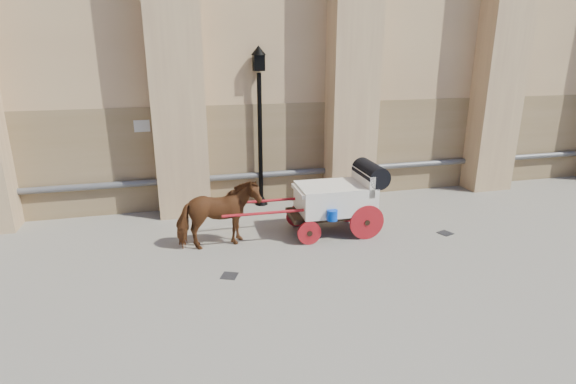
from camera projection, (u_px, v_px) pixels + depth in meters
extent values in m
plane|color=slate|center=(239.00, 263.00, 9.89)|extent=(90.00, 90.00, 0.00)
cube|color=#8C7152|center=(282.00, 152.00, 13.75)|extent=(44.00, 0.35, 3.00)
cylinder|color=#59595B|center=(284.00, 173.00, 13.68)|extent=(42.00, 0.18, 0.18)
cube|color=beige|center=(142.00, 126.00, 12.31)|extent=(0.42, 0.04, 0.32)
imported|color=brown|center=(218.00, 215.00, 10.48)|extent=(2.01, 1.12, 1.61)
cube|color=black|center=(331.00, 213.00, 11.42)|extent=(2.18, 1.04, 0.12)
cube|color=silver|center=(335.00, 198.00, 11.32)|extent=(1.89, 1.27, 0.68)
cube|color=silver|center=(363.00, 181.00, 11.36)|extent=(0.18, 1.23, 0.54)
cube|color=silver|center=(303.00, 191.00, 11.07)|extent=(0.37, 1.09, 0.10)
cylinder|color=black|center=(371.00, 173.00, 11.35)|extent=(0.58, 1.24, 0.55)
cylinder|color=#A1141A|center=(367.00, 222.00, 11.05)|extent=(0.88, 0.08, 0.88)
cylinder|color=#A1141A|center=(349.00, 206.00, 12.17)|extent=(0.88, 0.08, 0.88)
cylinder|color=#A1141A|center=(309.00, 233.00, 10.77)|extent=(0.59, 0.07, 0.59)
cylinder|color=#A1141A|center=(297.00, 216.00, 11.90)|extent=(0.59, 0.07, 0.59)
cylinder|color=#A1141A|center=(272.00, 213.00, 10.57)|extent=(2.35, 0.13, 0.07)
cylinder|color=#A1141A|center=(265.00, 201.00, 11.39)|extent=(2.35, 0.13, 0.07)
cylinder|color=#033DCF|center=(332.00, 215.00, 10.68)|extent=(0.25, 0.25, 0.25)
cylinder|color=black|center=(260.00, 141.00, 13.11)|extent=(0.13, 0.13, 3.89)
cone|color=black|center=(261.00, 198.00, 13.63)|extent=(0.39, 0.39, 0.39)
cube|color=black|center=(259.00, 62.00, 12.44)|extent=(0.30, 0.30, 0.45)
cone|color=black|center=(258.00, 50.00, 12.34)|extent=(0.43, 0.43, 0.26)
cube|color=black|center=(229.00, 276.00, 9.33)|extent=(0.42, 0.42, 0.01)
cube|color=black|center=(445.00, 233.00, 11.51)|extent=(0.41, 0.41, 0.01)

